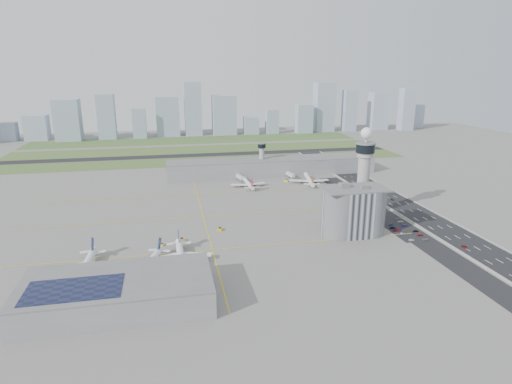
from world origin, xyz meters
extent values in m
plane|color=gray|center=(0.00, 0.00, 0.00)|extent=(1000.00, 1000.00, 0.00)
cube|color=#526630|center=(-20.00, 225.00, 0.04)|extent=(480.00, 50.00, 0.08)
cube|color=#465E2C|center=(-20.00, 300.00, 0.04)|extent=(480.00, 60.00, 0.08)
cube|color=#456630|center=(-20.00, 380.00, 0.04)|extent=(480.00, 70.00, 0.08)
cube|color=black|center=(-20.00, 262.00, 0.06)|extent=(480.00, 22.00, 0.10)
cube|color=black|center=(115.00, 0.00, 0.05)|extent=(28.00, 500.00, 0.10)
cube|color=#9E9E99|center=(101.00, 0.00, 0.60)|extent=(0.60, 500.00, 1.20)
cube|color=#9E9E99|center=(129.00, 0.00, 0.60)|extent=(0.60, 500.00, 1.20)
cube|color=black|center=(90.00, -10.00, 0.04)|extent=(18.00, 260.00, 0.08)
cube|color=black|center=(88.00, -22.00, 0.05)|extent=(20.00, 44.00, 0.10)
cube|color=yellow|center=(-40.00, -30.00, 0.01)|extent=(260.00, 0.60, 0.01)
cube|color=yellow|center=(-40.00, 30.00, 0.01)|extent=(260.00, 0.60, 0.01)
cube|color=yellow|center=(-40.00, 90.00, 0.01)|extent=(260.00, 0.60, 0.01)
cube|color=yellow|center=(-40.00, 30.00, 0.01)|extent=(0.60, 260.00, 0.01)
cylinder|color=#ADAAA5|center=(72.00, 8.00, 24.00)|extent=(8.40, 8.40, 48.00)
cylinder|color=#ADAAA5|center=(72.00, 8.00, 46.00)|extent=(11.00, 11.00, 4.00)
cylinder|color=black|center=(72.00, 8.00, 50.00)|extent=(13.00, 13.00, 6.00)
cylinder|color=slate|center=(72.00, 8.00, 53.50)|extent=(14.00, 14.00, 1.00)
cylinder|color=#ADAAA5|center=(72.00, 8.00, 56.00)|extent=(1.60, 1.60, 5.00)
sphere|color=white|center=(72.00, 8.00, 60.50)|extent=(8.00, 8.00, 8.00)
cylinder|color=#ADAAA5|center=(30.00, 150.00, 14.00)|extent=(5.00, 5.00, 28.00)
cylinder|color=black|center=(30.00, 150.00, 29.00)|extent=(8.00, 8.00, 4.00)
cylinder|color=slate|center=(30.00, 150.00, 31.50)|extent=(8.60, 8.60, 0.80)
cube|color=#B2B2B7|center=(52.00, -22.00, 15.00)|extent=(18.00, 24.00, 30.00)
cylinder|color=#B2B2B7|center=(43.00, -22.00, 15.00)|extent=(24.00, 24.00, 30.00)
cylinder|color=#B2B2B7|center=(61.00, -22.00, 15.00)|extent=(24.00, 24.00, 30.00)
cube|color=slate|center=(52.00, -22.00, 30.40)|extent=(42.00, 24.00, 0.80)
cube|color=slate|center=(46.00, -19.00, 32.00)|extent=(6.00, 5.00, 3.00)
cube|color=slate|center=(57.00, -24.00, 31.70)|extent=(5.00, 4.00, 2.40)
cube|color=gray|center=(40.00, 148.00, 7.50)|extent=(210.00, 32.00, 15.00)
cube|color=slate|center=(40.00, 148.00, 15.40)|extent=(210.00, 32.00, 0.80)
cube|color=gray|center=(-88.00, -82.00, 6.00)|extent=(84.00, 42.00, 12.00)
cube|color=slate|center=(-88.00, -82.00, 12.40)|extent=(84.00, 42.00, 0.80)
cube|color=black|center=(-105.00, -88.00, 12.90)|extent=(40.00, 22.00, 0.20)
imported|color=white|center=(82.92, -41.35, 0.61)|extent=(3.66, 1.61, 1.23)
imported|color=#8C95A1|center=(83.19, -30.56, 0.55)|extent=(3.37, 1.33, 1.09)
imported|color=maroon|center=(82.77, -24.18, 0.66)|extent=(4.96, 2.77, 1.31)
imported|color=black|center=(82.41, -19.38, 0.58)|extent=(4.04, 1.66, 1.17)
imported|color=#294E7F|center=(84.01, -14.11, 0.63)|extent=(3.79, 1.70, 1.27)
imported|color=silver|center=(81.86, -3.10, 0.56)|extent=(3.47, 1.39, 1.12)
imported|color=gray|center=(92.23, -42.43, 0.57)|extent=(4.14, 1.93, 1.15)
imported|color=maroon|center=(92.86, -34.97, 0.55)|extent=(3.79, 1.56, 1.10)
imported|color=black|center=(94.00, -28.08, 0.64)|extent=(3.77, 1.57, 1.28)
imported|color=navy|center=(92.38, -16.77, 0.58)|extent=(3.62, 1.51, 1.17)
imported|color=silver|center=(93.57, -9.79, 0.57)|extent=(4.26, 2.26, 1.14)
imported|color=gray|center=(94.05, -3.87, 0.55)|extent=(3.89, 1.80, 1.10)
imported|color=maroon|center=(108.35, -57.60, 0.65)|extent=(2.16, 4.01, 1.30)
imported|color=black|center=(114.43, 39.47, 0.58)|extent=(1.48, 3.59, 1.16)
imported|color=#151851|center=(123.15, 122.14, 0.57)|extent=(2.14, 4.21, 1.14)
imported|color=#A4A4A5|center=(107.83, 180.10, 0.60)|extent=(1.86, 3.66, 1.19)
cube|color=#9EADC1|center=(-291.25, 430.16, 13.39)|extent=(22.81, 18.25, 26.79)
cube|color=#9EADC1|center=(-252.58, 431.35, 18.47)|extent=(32.30, 25.84, 36.93)
cube|color=#9EADC1|center=(-204.47, 415.19, 30.18)|extent=(35.81, 28.65, 60.36)
cube|color=#9EADC1|center=(-150.11, 419.66, 33.44)|extent=(25.49, 20.39, 66.89)
cube|color=#9EADC1|center=(-102.68, 417.90, 22.60)|extent=(20.04, 16.03, 45.20)
cube|color=#9EADC1|center=(-59.44, 436.89, 30.61)|extent=(35.76, 28.61, 61.22)
cube|color=#9EADC1|center=(-19.42, 431.56, 41.69)|extent=(26.33, 21.06, 83.39)
cube|color=#9EADC1|center=(30.27, 432.32, 31.06)|extent=(36.96, 29.57, 62.11)
cube|color=#9EADC1|center=(73.27, 423.68, 13.87)|extent=(23.01, 18.41, 27.75)
cube|color=#9EADC1|center=(108.28, 423.34, 19.48)|extent=(20.22, 16.18, 38.97)
cube|color=#9EADC1|center=(162.17, 421.29, 23.44)|extent=(26.14, 20.92, 46.89)
cube|color=#9EADC1|center=(201.27, 433.27, 40.60)|extent=(32.26, 25.81, 81.20)
cube|color=#9EADC1|center=(244.74, 426.38, 34.37)|extent=(21.59, 17.28, 68.75)
cube|color=#9EADC1|center=(302.83, 435.54, 31.70)|extent=(30.25, 24.20, 63.40)
cube|color=#9EADC1|center=(345.49, 415.96, 35.78)|extent=(23.04, 18.43, 71.56)
cube|color=#9EADC1|center=(382.05, 443.29, 20.53)|extent=(22.64, 18.11, 41.06)
camera|label=1|loc=(-62.50, -263.39, 102.98)|focal=30.00mm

